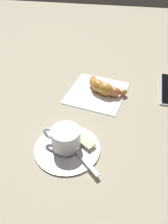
% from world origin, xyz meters
% --- Properties ---
extents(ground_plane, '(1.80, 1.80, 0.00)m').
position_xyz_m(ground_plane, '(0.00, 0.00, 0.00)').
color(ground_plane, '#B0A78C').
extents(saucer, '(0.15, 0.15, 0.01)m').
position_xyz_m(saucer, '(0.11, -0.03, 0.00)').
color(saucer, silver).
rests_on(saucer, ground).
extents(espresso_cup, '(0.06, 0.09, 0.05)m').
position_xyz_m(espresso_cup, '(0.11, -0.03, 0.03)').
color(espresso_cup, silver).
rests_on(espresso_cup, saucer).
extents(teaspoon, '(0.11, 0.11, 0.01)m').
position_xyz_m(teaspoon, '(0.11, -0.01, 0.01)').
color(teaspoon, silver).
rests_on(teaspoon, saucer).
extents(sugar_packet, '(0.05, 0.06, 0.01)m').
position_xyz_m(sugar_packet, '(0.09, 0.01, 0.01)').
color(sugar_packet, beige).
rests_on(sugar_packet, saucer).
extents(napkin, '(0.19, 0.19, 0.00)m').
position_xyz_m(napkin, '(-0.11, 0.01, 0.00)').
color(napkin, white).
rests_on(napkin, ground).
extents(croissant, '(0.09, 0.12, 0.04)m').
position_xyz_m(croissant, '(-0.11, 0.03, 0.02)').
color(croissant, '#C87E4E').
rests_on(croissant, napkin).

